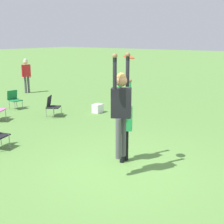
% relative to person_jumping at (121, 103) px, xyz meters
% --- Properties ---
extents(ground_plane, '(120.00, 120.00, 0.00)m').
position_rel_person_jumping_xyz_m(ground_plane, '(0.20, 0.15, -1.63)').
color(ground_plane, '#56843D').
extents(person_jumping, '(0.57, 0.46, 2.24)m').
position_rel_person_jumping_xyz_m(person_jumping, '(0.00, 0.00, 0.00)').
color(person_jumping, '#4C4C51').
rests_on(person_jumping, ground_plane).
extents(person_defending, '(0.52, 0.42, 2.01)m').
position_rel_person_jumping_xyz_m(person_defending, '(0.71, 0.39, -0.57)').
color(person_defending, black).
rests_on(person_defending, ground_plane).
extents(frisbee, '(0.26, 0.26, 0.07)m').
position_rel_person_jumping_xyz_m(frisbee, '(0.47, 0.12, 0.92)').
color(frisbee, '#E04C23').
extents(camping_chair_1, '(0.51, 0.54, 0.78)m').
position_rel_person_jumping_xyz_m(camping_chair_1, '(2.73, 7.31, -1.18)').
color(camping_chair_1, gray).
rests_on(camping_chair_1, ground_plane).
extents(camping_chair_5, '(0.65, 0.71, 0.78)m').
position_rel_person_jumping_xyz_m(camping_chair_5, '(2.76, 5.08, -1.18)').
color(camping_chair_5, gray).
rests_on(camping_chair_5, ground_plane).
extents(person_spectator_near, '(0.60, 0.39, 1.83)m').
position_rel_person_jumping_xyz_m(person_spectator_near, '(5.54, 9.93, -0.51)').
color(person_spectator_near, '#4C4C51').
rests_on(person_spectator_near, ground_plane).
extents(cooler_box, '(0.40, 0.32, 0.35)m').
position_rel_person_jumping_xyz_m(cooler_box, '(4.25, 4.03, -1.46)').
color(cooler_box, white).
rests_on(cooler_box, ground_plane).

